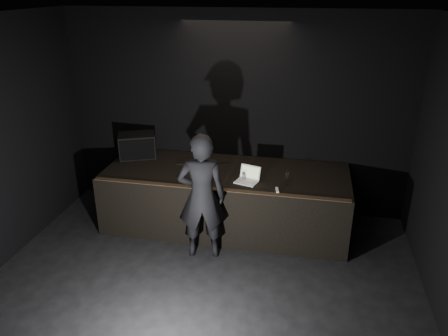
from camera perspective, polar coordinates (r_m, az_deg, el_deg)
name	(u,v)px	position (r m, az deg, el deg)	size (l,w,h in m)	color
room_walls	(172,183)	(4.35, -6.76, -2.02)	(6.10, 7.10, 3.52)	black
stage_riser	(226,198)	(7.39, 0.25, -3.96)	(4.00, 1.50, 1.00)	black
riser_lip	(217,189)	(6.55, -0.96, -2.77)	(3.92, 0.10, 0.01)	brown
stage_monitor	(137,146)	(7.86, -11.29, 2.89)	(0.75, 0.66, 0.42)	black
cable	(203,163)	(7.47, -2.73, 0.61)	(0.02, 0.02, 0.92)	black
laptop	(248,178)	(6.81, 3.16, -1.25)	(0.40, 0.38, 0.23)	silver
beer_can	(244,176)	(6.84, 2.64, -1.00)	(0.06, 0.06, 0.14)	silver
plastic_cup	(287,175)	(7.00, 8.22, -0.90)	(0.07, 0.07, 0.09)	white
wii_remote	(277,190)	(6.54, 6.95, -2.90)	(0.04, 0.16, 0.03)	white
person	(202,197)	(6.39, -2.92, -3.79)	(0.71, 0.47, 1.95)	black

